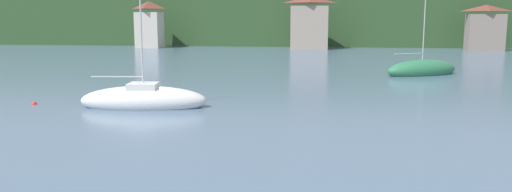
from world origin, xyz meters
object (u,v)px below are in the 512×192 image
at_px(shore_building_westcentral, 310,24).
at_px(sailboat_far_1, 422,70).
at_px(mooring_buoy_far, 34,104).
at_px(shore_building_west, 149,25).
at_px(shore_building_central, 485,28).
at_px(sailboat_mid_3, 144,100).

xyz_separation_m(shore_building_westcentral, sailboat_far_1, (12.53, -39.69, -4.13)).
xyz_separation_m(shore_building_westcentral, mooring_buoy_far, (-16.54, -61.16, -4.62)).
height_order(shore_building_westcentral, mooring_buoy_far, shore_building_westcentral).
height_order(shore_building_west, shore_building_westcentral, shore_building_westcentral).
height_order(shore_building_central, mooring_buoy_far, shore_building_central).
height_order(shore_building_westcentral, shore_building_central, shore_building_westcentral).
bearing_deg(shore_building_west, sailboat_far_1, -43.09).
distance_m(shore_building_central, mooring_buoy_far, 77.00).
bearing_deg(sailboat_mid_3, mooring_buoy_far, 172.68).
bearing_deg(sailboat_far_1, mooring_buoy_far, -173.80).
bearing_deg(shore_building_west, shore_building_central, -0.44).
bearing_deg(sailboat_mid_3, shore_building_west, 102.20).
distance_m(shore_building_west, mooring_buoy_far, 63.15).
xyz_separation_m(sailboat_mid_3, mooring_buoy_far, (-7.68, 0.05, -0.48)).
bearing_deg(shore_building_westcentral, mooring_buoy_far, -105.13).
height_order(shore_building_west, sailboat_far_1, sailboat_far_1).
relative_size(shore_building_westcentral, mooring_buoy_far, 24.86).
height_order(sailboat_far_1, sailboat_mid_3, sailboat_far_1).
height_order(sailboat_mid_3, mooring_buoy_far, sailboat_mid_3).
relative_size(shore_building_west, mooring_buoy_far, 22.88).
distance_m(shore_building_westcentral, sailboat_far_1, 41.83).
bearing_deg(mooring_buoy_far, shore_building_westcentral, 74.87).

